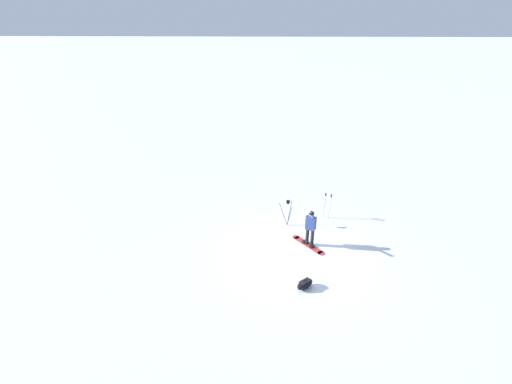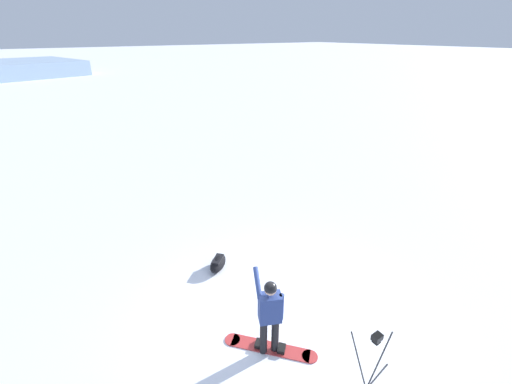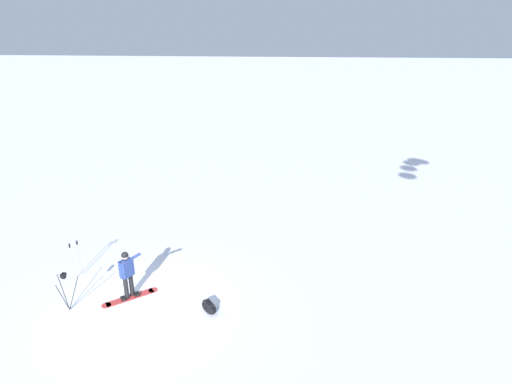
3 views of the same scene
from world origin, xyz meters
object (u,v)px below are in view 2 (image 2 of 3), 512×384
Objects in this scene: snowboard at (270,347)px; camera_tripod at (374,351)px; snowboarder at (270,311)px; gear_bag_large at (218,263)px.

camera_tripod is at bearing 27.38° from snowboard.
snowboard is 2.01m from camera_tripod.
gear_bag_large is at bearing 171.15° from snowboarder.
gear_bag_large is 4.36m from camera_tripod.
snowboard is at bearing 114.90° from snowboarder.
snowboarder reaches higher than camera_tripod.
camera_tripod is (1.60, 0.83, 0.90)m from snowboard.
snowboard is 1.97× the size of gear_bag_large.
camera_tripod is (1.58, 0.87, -0.07)m from snowboarder.
gear_bag_large is at bearing 171.98° from snowboard.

